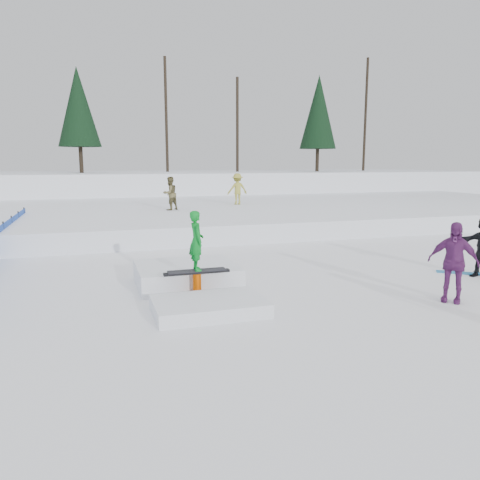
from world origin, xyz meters
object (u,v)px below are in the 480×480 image
object	(u,v)px
walker_olive	(170,193)
jib_rail_feature	(192,280)
walker_ygreen	(237,189)
spectator_purple	(453,262)

from	to	relation	value
walker_olive	jib_rail_feature	xyz separation A→B (m)	(-1.51, -12.56, -1.35)
walker_olive	walker_ygreen	bearing A→B (deg)	174.77
jib_rail_feature	spectator_purple	bearing A→B (deg)	-25.43
spectator_purple	jib_rail_feature	size ratio (longest dim) A/B	0.43
walker_ygreen	spectator_purple	xyz separation A→B (m)	(-0.14, -17.29, -0.75)
walker_ygreen	jib_rail_feature	bearing A→B (deg)	67.86
walker_olive	spectator_purple	world-z (taller)	walker_olive
jib_rail_feature	walker_ygreen	bearing A→B (deg)	68.52
walker_olive	walker_ygreen	size ratio (longest dim) A/B	0.95
walker_ygreen	spectator_purple	distance (m)	17.31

